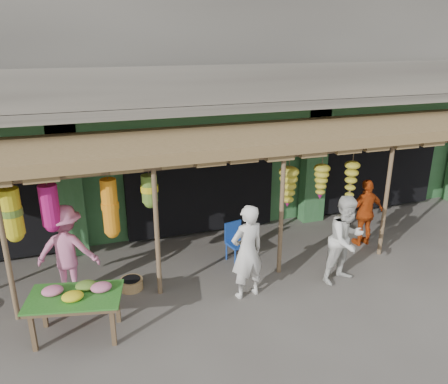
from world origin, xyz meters
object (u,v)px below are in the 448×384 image
object	(u,v)px
blue_chair	(236,239)
person_vendor	(366,212)
person_right	(346,240)
person_shopper	(67,251)
flower_table	(76,297)
person_front	(247,252)

from	to	relation	value
blue_chair	person_vendor	distance (m)	3.14
person_right	person_shopper	xyz separation A→B (m)	(-5.16, 1.28, -0.01)
flower_table	blue_chair	size ratio (longest dim) A/B	1.87
blue_chair	person_front	bearing A→B (deg)	-114.84
person_vendor	person_shopper	bearing A→B (deg)	-2.43
person_vendor	person_front	bearing A→B (deg)	16.39
blue_chair	person_front	xyz separation A→B (m)	(-0.29, -1.40, 0.44)
person_right	person_vendor	distance (m)	1.88
person_vendor	blue_chair	bearing A→B (deg)	-6.80
blue_chair	person_right	xyz separation A→B (m)	(1.74, -1.52, 0.42)
person_shopper	person_front	bearing A→B (deg)	175.57
person_front	person_right	distance (m)	2.03
flower_table	person_vendor	bearing A→B (deg)	24.20
blue_chair	person_vendor	size ratio (longest dim) A/B	0.54
blue_chair	person_shopper	bearing A→B (deg)	170.86
person_right	person_shopper	distance (m)	5.32
person_right	person_shopper	size ratio (longest dim) A/B	1.01
blue_chair	flower_table	bearing A→B (deg)	-167.23
person_front	person_shopper	world-z (taller)	person_front
person_right	person_shopper	world-z (taller)	person_right
blue_chair	person_front	distance (m)	1.49
blue_chair	person_front	size ratio (longest dim) A/B	0.47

